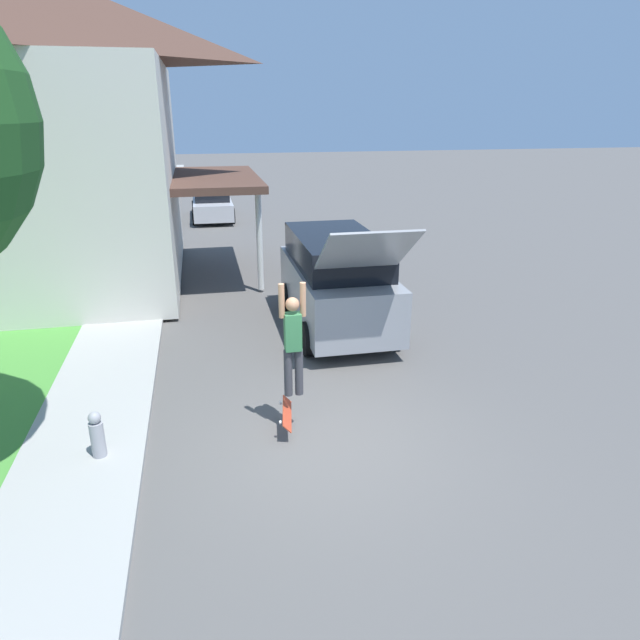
{
  "coord_description": "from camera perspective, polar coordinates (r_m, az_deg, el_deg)",
  "views": [
    {
      "loc": [
        -1.66,
        -7.3,
        4.81
      ],
      "look_at": [
        0.34,
        2.19,
        1.2
      ],
      "focal_mm": 32.0,
      "sensor_mm": 36.0,
      "label": 1
    }
  ],
  "objects": [
    {
      "name": "ground_plane",
      "position": [
        8.9,
        0.76,
        -12.29
      ],
      "size": [
        120.0,
        120.0,
        0.0
      ],
      "primitive_type": "plane",
      "color": "#54514F"
    },
    {
      "name": "sidewalk",
      "position": [
        14.26,
        -19.02,
        -0.22
      ],
      "size": [
        1.8,
        80.0,
        0.1
      ],
      "color": "#9E9E99",
      "rests_on": "ground_plane"
    },
    {
      "name": "suv_parked",
      "position": [
        12.95,
        1.66,
        4.01
      ],
      "size": [
        2.08,
        5.22,
        2.87
      ],
      "color": "gray",
      "rests_on": "ground_plane"
    },
    {
      "name": "car_down_street",
      "position": [
        27.09,
        -10.73,
        11.29
      ],
      "size": [
        1.85,
        4.3,
        1.37
      ],
      "color": "#B7B7BC",
      "rests_on": "ground_plane"
    },
    {
      "name": "skateboarder",
      "position": [
        8.63,
        -2.72,
        -1.95
      ],
      "size": [
        0.41,
        0.21,
        1.82
      ],
      "color": "#38383D",
      "rests_on": "ground_plane"
    },
    {
      "name": "skateboard",
      "position": [
        9.07,
        -3.35,
        -9.34
      ],
      "size": [
        0.29,
        0.78,
        0.3
      ],
      "color": "#B73D23",
      "rests_on": "ground_plane"
    },
    {
      "name": "fire_hydrant",
      "position": [
        8.87,
        -21.4,
        -10.64
      ],
      "size": [
        0.2,
        0.2,
        0.71
      ],
      "color": "#99999E",
      "rests_on": "sidewalk"
    }
  ]
}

